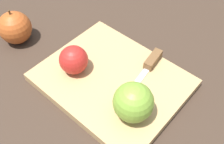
{
  "coord_description": "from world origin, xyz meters",
  "views": [
    {
      "loc": [
        0.3,
        -0.27,
        0.52
      ],
      "look_at": [
        0.0,
        0.0,
        0.04
      ],
      "focal_mm": 42.0,
      "sensor_mm": 36.0,
      "label": 1
    }
  ],
  "objects": [
    {
      "name": "cutting_board",
      "position": [
        0.0,
        0.0,
        0.01
      ],
      "size": [
        0.37,
        0.32,
        0.02
      ],
      "color": "tan",
      "rests_on": "ground_plane"
    },
    {
      "name": "ground_plane",
      "position": [
        0.0,
        0.0,
        0.0
      ],
      "size": [
        4.0,
        4.0,
        0.0
      ],
      "primitive_type": "plane",
      "color": "#38281E"
    },
    {
      "name": "apple_half_right",
      "position": [
        0.11,
        -0.03,
        0.07
      ],
      "size": [
        0.09,
        0.09,
        0.09
      ],
      "rotation": [
        0.0,
        0.0,
        3.01
      ],
      "color": "olive",
      "rests_on": "cutting_board"
    },
    {
      "name": "apple_whole",
      "position": [
        -0.3,
        -0.1,
        0.05
      ],
      "size": [
        0.09,
        0.09,
        0.1
      ],
      "color": "#AD4C1E",
      "rests_on": "ground_plane"
    },
    {
      "name": "knife",
      "position": [
        0.03,
        0.1,
        0.03
      ],
      "size": [
        0.06,
        0.16,
        0.02
      ],
      "rotation": [
        0.0,
        0.0,
        -1.31
      ],
      "color": "silver",
      "rests_on": "cutting_board"
    },
    {
      "name": "apple_half_left",
      "position": [
        -0.08,
        -0.05,
        0.06
      ],
      "size": [
        0.07,
        0.07,
        0.07
      ],
      "rotation": [
        0.0,
        0.0,
        0.96
      ],
      "color": "red",
      "rests_on": "cutting_board"
    }
  ]
}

